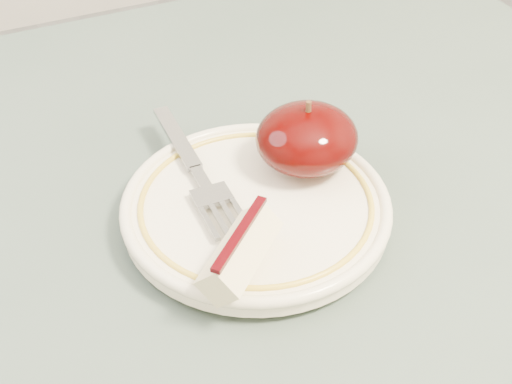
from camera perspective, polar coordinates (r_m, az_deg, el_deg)
name	(u,v)px	position (r m, az deg, el deg)	size (l,w,h in m)	color
plate	(256,207)	(0.51, 0.00, -1.21)	(0.19, 0.19, 0.02)	beige
apple_half	(307,138)	(0.53, 4.09, 4.31)	(0.08, 0.07, 0.06)	black
apple_wedge	(240,252)	(0.45, -1.26, -4.80)	(0.07, 0.07, 0.03)	beige
fork	(196,169)	(0.53, -4.85, 1.83)	(0.03, 0.16, 0.00)	#96999F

